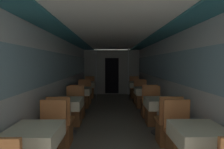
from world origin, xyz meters
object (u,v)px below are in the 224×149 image
(dining_table_right_0, at_px, (199,138))
(chair_left_near_3, at_px, (86,96))
(chair_left_far_0, at_px, (51,144))
(chair_right_far_0, at_px, (180,143))
(dining_table_right_1, at_px, (160,105))
(chair_left_far_2, at_px, (84,99))
(chair_right_far_3, at_px, (135,91))
(support_pole_right_3, at_px, (128,74))
(chair_left_near_2, at_px, (78,107))
(dining_table_left_2, at_px, (81,92))
(chair_right_near_1, at_px, (168,129))
(dining_table_left_0, at_px, (35,139))
(dining_table_right_3, at_px, (136,85))
(chair_right_far_2, at_px, (141,99))
(dining_table_right_2, at_px, (145,92))
(chair_right_near_3, at_px, (139,96))
(chair_right_far_1, at_px, (153,112))
(dining_table_left_1, at_px, (68,105))
(chair_left_near_1, at_px, (61,129))
(chair_left_far_1, at_px, (74,113))
(support_pole_left_3, at_px, (96,74))
(chair_right_near_2, at_px, (148,106))
(chair_left_far_3, at_px, (90,91))
(dining_table_left_3, at_px, (88,85))

(dining_table_right_0, bearing_deg, chair_left_near_3, 113.92)
(chair_left_far_0, distance_m, chair_right_far_0, 1.92)
(dining_table_right_1, bearing_deg, chair_left_far_2, 131.83)
(chair_right_far_3, xyz_separation_m, support_pole_right_3, (-0.33, -0.53, 0.75))
(chair_left_near_2, height_order, chair_right_far_0, same)
(dining_table_left_2, relative_size, chair_right_near_1, 0.81)
(dining_table_left_0, xyz_separation_m, dining_table_right_1, (1.92, 1.62, 0.00))
(dining_table_left_0, height_order, chair_left_near_3, chair_left_near_3)
(dining_table_right_1, xyz_separation_m, dining_table_right_3, (0.00, 3.23, 0.00))
(chair_right_far_2, bearing_deg, chair_left_far_0, 59.33)
(dining_table_right_2, xyz_separation_m, chair_right_near_3, (0.00, 1.09, -0.31))
(chair_right_far_1, bearing_deg, chair_left_near_3, -48.67)
(dining_table_left_1, xyz_separation_m, chair_right_far_2, (1.92, 2.14, -0.31))
(chair_left_far_0, relative_size, dining_table_left_2, 1.24)
(dining_table_right_0, distance_m, dining_table_right_2, 3.23)
(chair_left_far_0, relative_size, chair_right_far_1, 1.00)
(chair_left_near_2, xyz_separation_m, chair_right_far_0, (1.92, -2.18, 0.00))
(chair_right_far_2, relative_size, chair_right_near_3, 1.00)
(chair_left_near_2, xyz_separation_m, chair_right_far_2, (1.92, 1.05, 0.00))
(dining_table_right_0, bearing_deg, chair_right_near_3, 90.00)
(chair_left_near_1, height_order, dining_table_right_3, chair_left_near_1)
(dining_table_right_1, height_order, chair_right_far_2, chair_right_far_2)
(chair_left_far_1, bearing_deg, chair_right_near_1, 151.25)
(dining_table_right_0, xyz_separation_m, dining_table_right_2, (0.00, 3.23, 0.00))
(dining_table_left_0, bearing_deg, dining_table_right_2, 59.33)
(support_pole_left_3, bearing_deg, dining_table_right_1, -63.85)
(dining_table_left_0, xyz_separation_m, chair_right_far_2, (1.92, 3.76, -0.31))
(chair_left_near_3, relative_size, chair_right_near_3, 1.00)
(chair_left_near_2, relative_size, dining_table_right_1, 1.24)
(chair_right_near_2, bearing_deg, chair_left_near_3, 139.87)
(chair_right_far_1, height_order, dining_table_right_2, chair_right_far_1)
(dining_table_left_0, distance_m, dining_table_right_0, 1.92)
(chair_left_near_1, height_order, chair_left_far_2, same)
(chair_left_far_2, distance_m, chair_left_far_3, 1.62)
(chair_left_near_2, bearing_deg, support_pole_left_3, 81.25)
(chair_left_near_2, distance_m, support_pole_left_3, 2.29)
(dining_table_left_0, xyz_separation_m, chair_left_near_2, (0.00, 2.71, -0.31))
(dining_table_left_0, relative_size, dining_table_right_0, 1.00)
(chair_right_far_0, relative_size, chair_right_near_1, 1.00)
(dining_table_left_2, xyz_separation_m, dining_table_right_0, (1.92, -3.23, 0.00))
(support_pole_left_3, relative_size, chair_right_far_2, 2.30)
(support_pole_left_3, xyz_separation_m, dining_table_right_0, (1.59, -4.85, -0.45))
(dining_table_left_1, height_order, chair_right_far_2, chair_right_far_2)
(dining_table_left_0, bearing_deg, dining_table_left_1, 90.00)
(chair_left_near_1, bearing_deg, chair_left_near_3, 90.00)
(chair_left_far_3, bearing_deg, dining_table_left_3, 90.00)
(support_pole_right_3, bearing_deg, dining_table_right_3, 0.00)
(chair_right_near_2, bearing_deg, support_pole_right_3, 98.75)
(chair_right_far_0, height_order, chair_right_far_2, same)
(chair_right_near_1, bearing_deg, dining_table_right_2, 90.00)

